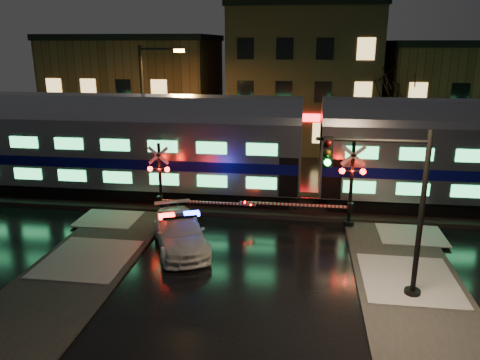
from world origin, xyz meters
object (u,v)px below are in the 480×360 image
Objects in this scene: crossing_signal_right at (343,193)px; crossing_signal_left at (167,189)px; traffic_light at (393,212)px; police_car at (180,232)px; streetlight at (147,105)px.

crossing_signal_left is at bearing -179.95° from crossing_signal_right.
crossing_signal_right is at bearing 0.05° from crossing_signal_left.
crossing_signal_right reaches higher than crossing_signal_left.
traffic_light is at bearing -80.26° from crossing_signal_right.
crossing_signal_left is (-8.89, -0.01, -0.16)m from crossing_signal_right.
crossing_signal_right is at bearing 1.70° from police_car.
police_car is 3.85m from crossing_signal_left.
police_car is at bearing -65.28° from crossing_signal_left.
streetlight is at bearing 129.14° from traffic_light.
traffic_light is at bearing -45.12° from streetlight.
traffic_light reaches higher than crossing_signal_right.
crossing_signal_left is 0.65× the size of streetlight.
crossing_signal_left is 8.11m from streetlight.
crossing_signal_right is 1.00× the size of traffic_light.
streetlight reaches higher than crossing_signal_left.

